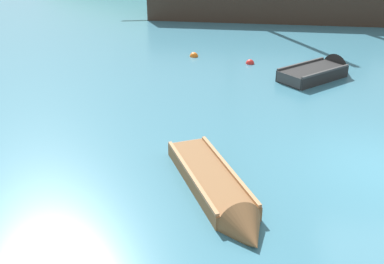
{
  "coord_description": "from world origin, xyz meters",
  "views": [
    {
      "loc": [
        -3.31,
        -9.37,
        5.21
      ],
      "look_at": [
        -4.6,
        0.57,
        0.39
      ],
      "focal_mm": 42.03,
      "sensor_mm": 36.0,
      "label": 1
    }
  ],
  "objects": [
    {
      "name": "rowboat_outer_right",
      "position": [
        -3.74,
        -1.67,
        0.09
      ],
      "size": [
        2.54,
        3.88,
        0.89
      ],
      "rotation": [
        0.0,
        0.0,
        5.17
      ],
      "color": "brown",
      "rests_on": "ground"
    },
    {
      "name": "buoy_orange",
      "position": [
        -5.55,
        8.53,
        0.0
      ],
      "size": [
        0.35,
        0.35,
        0.35
      ],
      "primitive_type": "sphere",
      "color": "orange",
      "rests_on": "ground"
    },
    {
      "name": "buoy_red",
      "position": [
        -3.25,
        7.83,
        0.0
      ],
      "size": [
        0.34,
        0.34,
        0.34
      ],
      "primitive_type": "sphere",
      "color": "red",
      "rests_on": "ground"
    },
    {
      "name": "sailing_ship",
      "position": [
        -1.6,
        17.1,
        0.77
      ],
      "size": [
        17.14,
        4.04,
        11.79
      ],
      "rotation": [
        0.0,
        0.0,
        3.13
      ],
      "color": "#38281E",
      "rests_on": "ground"
    },
    {
      "name": "rowboat_near_dock",
      "position": [
        -0.68,
        6.57,
        0.15
      ],
      "size": [
        3.03,
        2.97,
        1.13
      ],
      "rotation": [
        0.0,
        0.0,
        0.76
      ],
      "color": "black",
      "rests_on": "ground"
    }
  ]
}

